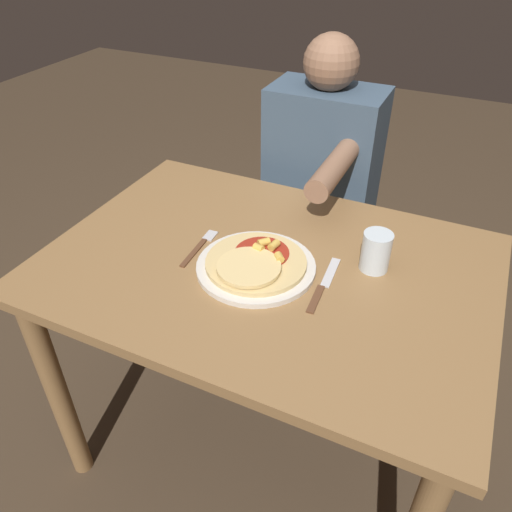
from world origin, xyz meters
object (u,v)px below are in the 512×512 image
object	(u,v)px
dining_table	(266,299)
plate	(256,267)
knife	(323,285)
person_diner	(321,184)
pizza	(255,262)
fork	(201,245)
drinking_glass	(376,251)

from	to	relation	value
dining_table	plate	xyz separation A→B (m)	(-0.01, -0.03, 0.13)
knife	person_diner	distance (m)	0.67
pizza	person_diner	size ratio (longest dim) A/B	0.21
knife	pizza	bearing A→B (deg)	-175.64
fork	dining_table	bearing A→B (deg)	2.77
dining_table	fork	size ratio (longest dim) A/B	6.41
drinking_glass	person_diner	bearing A→B (deg)	121.24
dining_table	fork	world-z (taller)	fork
dining_table	drinking_glass	size ratio (longest dim) A/B	11.02
plate	knife	world-z (taller)	plate
plate	knife	xyz separation A→B (m)	(0.18, 0.01, -0.00)
plate	pizza	distance (m)	0.02
plate	dining_table	bearing A→B (deg)	69.64
dining_table	drinking_glass	xyz separation A→B (m)	(0.25, 0.09, 0.18)
pizza	knife	size ratio (longest dim) A/B	1.15
drinking_glass	person_diner	distance (m)	0.61
dining_table	knife	world-z (taller)	knife
dining_table	pizza	world-z (taller)	pizza
fork	drinking_glass	distance (m)	0.46
fork	drinking_glass	xyz separation A→B (m)	(0.44, 0.10, 0.05)
knife	person_diner	xyz separation A→B (m)	(-0.22, 0.63, -0.08)
dining_table	plate	distance (m)	0.14
plate	pizza	bearing A→B (deg)	-84.11
fork	knife	size ratio (longest dim) A/B	0.80
drinking_glass	fork	bearing A→B (deg)	-166.85
fork	drinking_glass	size ratio (longest dim) A/B	1.72
plate	knife	size ratio (longest dim) A/B	1.36
person_diner	drinking_glass	bearing A→B (deg)	-58.76
knife	plate	bearing A→B (deg)	-177.30
pizza	drinking_glass	xyz separation A→B (m)	(0.27, 0.13, 0.03)
dining_table	person_diner	distance (m)	0.61
plate	pizza	xyz separation A→B (m)	(0.00, -0.01, 0.02)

